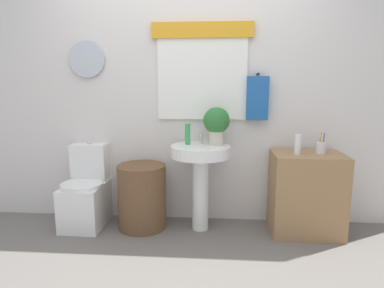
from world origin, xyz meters
TOP-DOWN VIEW (x-y plane):
  - ground_plane at (0.00, 0.00)m, footprint 8.00×8.00m
  - back_wall at (0.00, 1.15)m, footprint 4.40×0.18m
  - toilet at (-0.94, 0.88)m, footprint 0.38×0.51m
  - laundry_hamper at (-0.39, 0.85)m, footprint 0.45×0.45m
  - pedestal_sink at (0.15, 0.85)m, footprint 0.54×0.54m
  - faucet at (0.15, 0.97)m, footprint 0.03×0.03m
  - wooden_cabinet at (1.11, 0.85)m, footprint 0.62×0.44m
  - soap_bottle at (0.03, 0.90)m, footprint 0.05×0.05m
  - potted_plant at (0.29, 0.91)m, footprint 0.24×0.24m
  - lotion_bottle at (1.00, 0.81)m, footprint 0.05×0.05m
  - toothbrush_cup at (1.21, 0.87)m, footprint 0.08×0.08m

SIDE VIEW (x-z plane):
  - ground_plane at x=0.00m, z-range 0.00..0.00m
  - toilet at x=-0.94m, z-range -0.09..0.69m
  - laundry_hamper at x=-0.39m, z-range 0.00..0.60m
  - wooden_cabinet at x=1.11m, z-range 0.00..0.73m
  - pedestal_sink at x=0.15m, z-range 0.21..1.00m
  - toothbrush_cup at x=1.21m, z-range 0.69..0.88m
  - lotion_bottle at x=1.00m, z-range 0.73..0.91m
  - faucet at x=0.15m, z-range 0.79..0.89m
  - soap_bottle at x=0.03m, z-range 0.79..0.98m
  - potted_plant at x=0.29m, z-range 0.82..1.16m
  - back_wall at x=0.00m, z-range 0.00..2.60m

